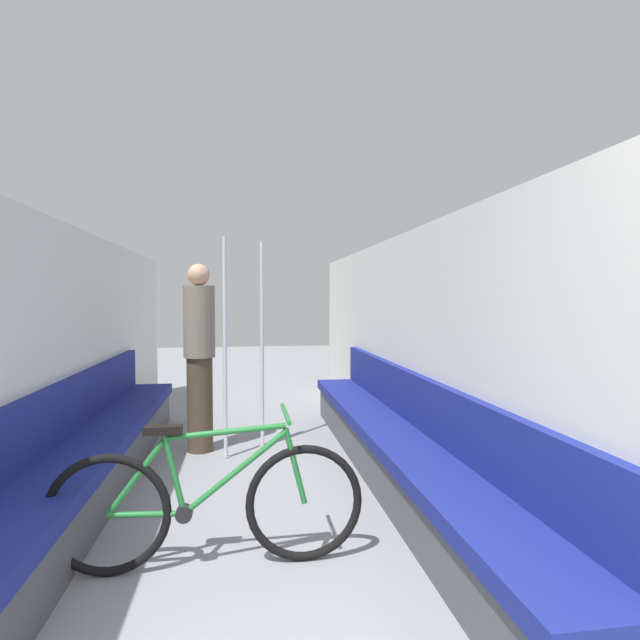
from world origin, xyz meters
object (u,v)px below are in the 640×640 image
object	(u,v)px
bicycle	(208,505)
grab_pole_far	(225,351)
bench_seat_row_left	(86,463)
bench_seat_row_right	(396,448)
grab_pole_near	(262,348)
passenger_standing	(199,354)

from	to	relation	value
bicycle	grab_pole_far	bearing A→B (deg)	100.23
bench_seat_row_left	bench_seat_row_right	distance (m)	2.33
bicycle	grab_pole_near	distance (m)	2.34
bench_seat_row_left	passenger_standing	bearing A→B (deg)	57.77
bench_seat_row_right	bicycle	bearing A→B (deg)	-143.09
grab_pole_near	grab_pole_far	size ratio (longest dim) A/B	1.00
bench_seat_row_right	grab_pole_near	distance (m)	1.71
grab_pole_near	passenger_standing	bearing A→B (deg)	-176.26
grab_pole_near	grab_pole_far	distance (m)	0.46
grab_pole_near	grab_pole_far	xyz separation A→B (m)	(-0.35, -0.29, 0.00)
bench_seat_row_left	passenger_standing	size ratio (longest dim) A/B	2.68
bench_seat_row_right	grab_pole_far	bearing A→B (deg)	147.32
bench_seat_row_right	grab_pole_far	size ratio (longest dim) A/B	2.37
bench_seat_row_right	passenger_standing	bearing A→B (deg)	145.06
bench_seat_row_right	grab_pole_near	bearing A→B (deg)	130.98
bench_seat_row_right	passenger_standing	xyz separation A→B (m)	(-1.62, 1.13, 0.65)
bench_seat_row_right	grab_pole_far	world-z (taller)	grab_pole_far
grab_pole_far	passenger_standing	world-z (taller)	grab_pole_far
bicycle	grab_pole_far	size ratio (longest dim) A/B	0.84
bench_seat_row_right	bicycle	xyz separation A→B (m)	(-1.39, -1.05, 0.07)
bicycle	bench_seat_row_right	bearing A→B (deg)	47.88
passenger_standing	bench_seat_row_right	bearing A→B (deg)	163.53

